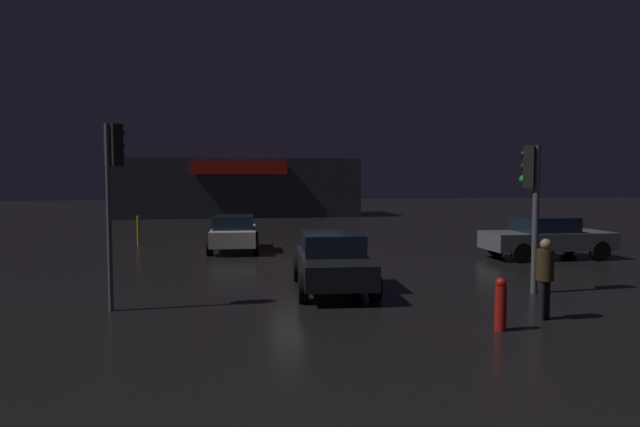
# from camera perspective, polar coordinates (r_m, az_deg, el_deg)

# --- Properties ---
(ground_plane) EXTENTS (120.00, 120.00, 0.00)m
(ground_plane) POSITION_cam_1_polar(r_m,az_deg,el_deg) (18.20, -1.30, -5.33)
(ground_plane) COLOR black
(store_building) EXTENTS (18.09, 6.63, 4.42)m
(store_building) POSITION_cam_1_polar(r_m,az_deg,el_deg) (42.82, -8.52, 2.74)
(store_building) COLOR #33383D
(store_building) RESTS_ON ground
(traffic_signal_main) EXTENTS (0.41, 0.43, 4.01)m
(traffic_signal_main) POSITION_cam_1_polar(r_m,az_deg,el_deg) (12.37, -21.04, 4.63)
(traffic_signal_main) COLOR #595B60
(traffic_signal_main) RESTS_ON ground
(traffic_signal_opposite) EXTENTS (0.42, 0.43, 3.66)m
(traffic_signal_opposite) POSITION_cam_1_polar(r_m,az_deg,el_deg) (14.33, 21.52, 2.30)
(traffic_signal_opposite) COLOR #595B60
(traffic_signal_opposite) RESTS_ON ground
(car_near) EXTENTS (2.11, 4.16, 1.46)m
(car_near) POSITION_cam_1_polar(r_m,az_deg,el_deg) (13.82, 1.34, -4.99)
(car_near) COLOR black
(car_near) RESTS_ON ground
(car_far) EXTENTS (2.03, 3.91, 1.42)m
(car_far) POSITION_cam_1_polar(r_m,az_deg,el_deg) (21.58, -9.10, -1.99)
(car_far) COLOR silver
(car_far) RESTS_ON ground
(car_crossing) EXTENTS (4.47, 2.00, 1.50)m
(car_crossing) POSITION_cam_1_polar(r_m,az_deg,el_deg) (20.97, 22.84, -2.31)
(car_crossing) COLOR slate
(car_crossing) RESTS_ON ground
(pedestrian) EXTENTS (0.46, 0.46, 1.64)m
(pedestrian) POSITION_cam_1_polar(r_m,az_deg,el_deg) (11.81, 22.74, -5.80)
(pedestrian) COLOR black
(pedestrian) RESTS_ON ground
(fire_hydrant) EXTENTS (0.22, 0.22, 1.00)m
(fire_hydrant) POSITION_cam_1_polar(r_m,az_deg,el_deg) (10.74, 18.59, -9.11)
(fire_hydrant) COLOR red
(fire_hydrant) RESTS_ON ground
(bollard_kerb_b) EXTENTS (0.12, 0.12, 1.25)m
(bollard_kerb_b) POSITION_cam_1_polar(r_m,az_deg,el_deg) (24.74, -18.69, -1.69)
(bollard_kerb_b) COLOR gold
(bollard_kerb_b) RESTS_ON ground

